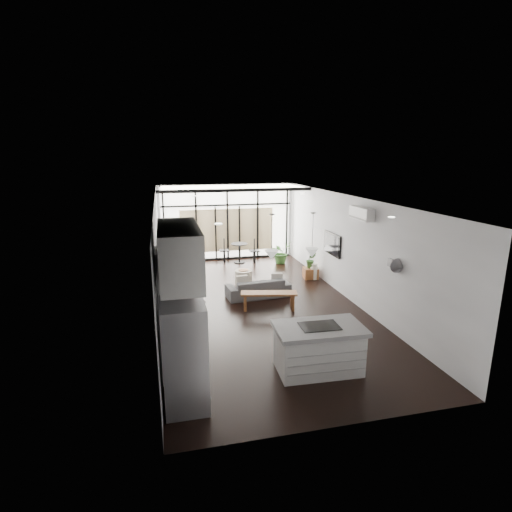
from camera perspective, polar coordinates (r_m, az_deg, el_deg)
name	(u,v)px	position (r m, az deg, el deg)	size (l,w,h in m)	color
floor	(259,305)	(10.59, 0.38, -6.96)	(5.00, 10.00, 0.00)	black
ceiling	(259,198)	(9.93, 0.40, 8.29)	(5.00, 10.00, 0.00)	white
wall_left	(158,259)	(9.90, -13.82, -0.39)	(0.02, 10.00, 2.80)	silver
wall_right	(349,248)	(11.02, 13.13, 1.12)	(0.02, 10.00, 2.80)	silver
wall_back	(227,222)	(14.98, -4.16, 4.86)	(5.00, 0.02, 2.80)	silver
wall_front	(345,338)	(5.70, 12.61, -11.35)	(5.00, 0.02, 2.80)	silver
glazing	(228,223)	(14.86, -4.08, 4.79)	(5.00, 0.20, 2.80)	black
skylight	(231,187)	(13.83, -3.58, 9.81)	(4.70, 1.90, 0.06)	white
neighbour_building	(227,230)	(14.98, -4.11, 3.70)	(3.50, 0.02, 1.60)	#CEB587
island	(319,348)	(7.49, 8.93, -12.91)	(1.59, 0.94, 0.87)	silver
cooktop	(320,326)	(7.30, 9.06, -9.84)	(0.70, 0.46, 0.01)	black
fridge	(185,355)	(6.38, -10.15, -13.79)	(0.66, 0.83, 1.71)	#949398
appliance_column	(177,315)	(7.07, -11.27, -8.22)	(0.60, 0.63, 2.32)	silver
upper_cabinets	(179,254)	(6.27, -10.92, 0.35)	(0.62, 1.75, 0.86)	silver
pendant_left	(272,255)	(7.43, 2.23, 0.14)	(0.26, 0.26, 0.18)	white
pendant_right	(312,253)	(7.68, 7.99, 0.48)	(0.26, 0.26, 0.18)	white
sofa	(258,285)	(11.08, 0.30, -4.11)	(1.75, 0.51, 0.69)	#4B4B4D
console_bench	(269,301)	(10.21, 1.85, -6.43)	(1.42, 0.36, 0.46)	brown
pouf	(244,277)	(12.20, -1.80, -3.02)	(0.53, 0.53, 0.42)	beige
crate	(311,273)	(12.87, 7.80, -2.43)	(0.44, 0.44, 0.33)	brown
plant_tall	(281,255)	(14.50, 3.58, 0.19)	(0.73, 0.81, 0.63)	#386A2B
plant_crate	(311,264)	(12.79, 7.85, -1.18)	(0.31, 0.56, 0.25)	#386A2B
milk_can	(314,271)	(12.77, 8.33, -2.20)	(0.25, 0.25, 0.50)	silver
bistro_set	(239,253)	(14.56, -2.41, 0.43)	(1.50, 0.60, 0.72)	black
tv	(332,244)	(11.90, 10.82, 1.71)	(0.05, 1.10, 0.65)	black
ac_unit	(362,213)	(10.08, 14.85, 5.90)	(0.22, 0.90, 0.30)	white
framed_art	(159,258)	(9.38, -13.69, -0.24)	(0.04, 0.70, 0.90)	black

